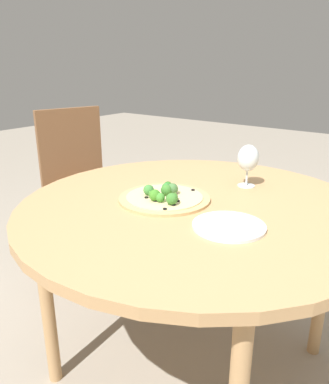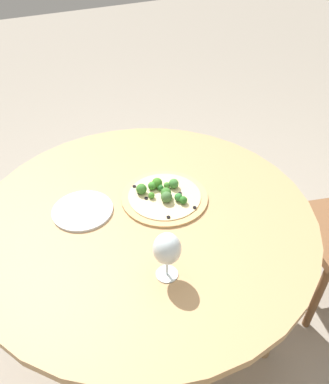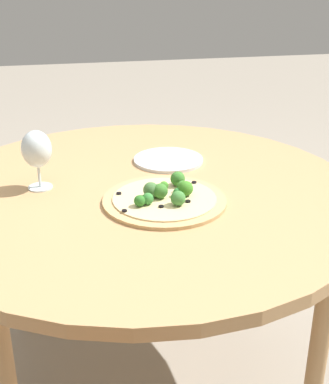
{
  "view_description": "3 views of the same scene",
  "coord_description": "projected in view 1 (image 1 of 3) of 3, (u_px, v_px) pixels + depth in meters",
  "views": [
    {
      "loc": [
        -1.06,
        -0.67,
        1.2
      ],
      "look_at": [
        -0.04,
        0.1,
        0.76
      ],
      "focal_mm": 35.0,
      "sensor_mm": 36.0,
      "label": 1
    },
    {
      "loc": [
        0.94,
        -0.42,
        1.66
      ],
      "look_at": [
        -0.04,
        0.1,
        0.76
      ],
      "focal_mm": 35.0,
      "sensor_mm": 36.0,
      "label": 2
    },
    {
      "loc": [
        0.22,
        1.39,
        1.34
      ],
      "look_at": [
        -0.04,
        0.1,
        0.76
      ],
      "focal_mm": 50.0,
      "sensor_mm": 36.0,
      "label": 3
    }
  ],
  "objects": [
    {
      "name": "chair",
      "position": [
        82.0,
        188.0,
        2.16
      ],
      "size": [
        0.5,
        0.5,
        0.96
      ],
      "rotation": [
        0.0,
        0.0,
        -0.28
      ],
      "color": "brown",
      "rests_on": "ground_plane"
    },
    {
      "name": "dining_table",
      "position": [
        194.0,
        218.0,
        1.36
      ],
      "size": [
        1.26,
        1.26,
        0.73
      ],
      "color": "tan",
      "rests_on": "ground_plane"
    },
    {
      "name": "pizza",
      "position": [
        164.0,
        197.0,
        1.36
      ],
      "size": [
        0.34,
        0.34,
        0.06
      ],
      "color": "tan",
      "rests_on": "dining_table"
    },
    {
      "name": "wine_glass",
      "position": [
        248.0,
        159.0,
        1.49
      ],
      "size": [
        0.08,
        0.08,
        0.17
      ],
      "color": "silver",
      "rests_on": "dining_table"
    },
    {
      "name": "plate_near",
      "position": [
        229.0,
        226.0,
        1.14
      ],
      "size": [
        0.22,
        0.22,
        0.01
      ],
      "color": "silver",
      "rests_on": "dining_table"
    },
    {
      "name": "ground_plane",
      "position": [
        190.0,
        364.0,
        1.58
      ],
      "size": [
        12.0,
        12.0,
        0.0
      ],
      "primitive_type": "plane",
      "color": "gray"
    }
  ]
}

